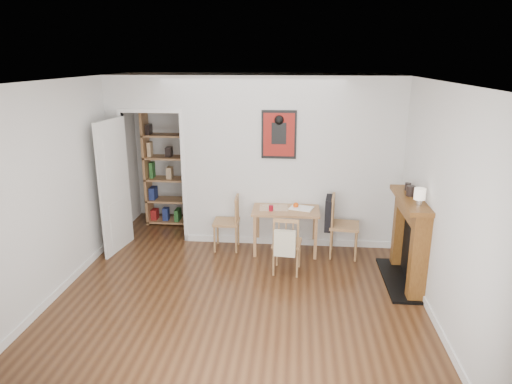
# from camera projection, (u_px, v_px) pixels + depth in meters

# --- Properties ---
(ground) EXTENTS (5.20, 5.20, 0.00)m
(ground) POSITION_uv_depth(u_px,v_px,m) (242.00, 283.00, 6.00)
(ground) COLOR #4F3019
(ground) RESTS_ON ground
(room_shell) EXTENTS (5.20, 5.20, 5.20)m
(room_shell) POSITION_uv_depth(u_px,v_px,m) (259.00, 164.00, 6.91)
(room_shell) COLOR silver
(room_shell) RESTS_ON ground
(dining_table) EXTENTS (0.99, 0.63, 0.68)m
(dining_table) POSITION_uv_depth(u_px,v_px,m) (286.00, 214.00, 6.83)
(dining_table) COLOR #A7754E
(dining_table) RESTS_ON ground
(chair_left) EXTENTS (0.43, 0.43, 0.85)m
(chair_left) POSITION_uv_depth(u_px,v_px,m) (226.00, 223.00, 6.97)
(chair_left) COLOR #9D7549
(chair_left) RESTS_ON ground
(chair_right) EXTENTS (0.57, 0.52, 0.93)m
(chair_right) POSITION_uv_depth(u_px,v_px,m) (343.00, 225.00, 6.70)
(chair_right) COLOR #9D7549
(chair_right) RESTS_ON ground
(chair_front) EXTENTS (0.45, 0.50, 0.83)m
(chair_front) POSITION_uv_depth(u_px,v_px,m) (287.00, 243.00, 6.20)
(chair_front) COLOR #9D7549
(chair_front) RESTS_ON ground
(bookshelf) EXTENTS (0.85, 0.34, 2.03)m
(bookshelf) POSITION_uv_depth(u_px,v_px,m) (170.00, 168.00, 7.90)
(bookshelf) COLOR #A7754E
(bookshelf) RESTS_ON ground
(fireplace) EXTENTS (0.45, 1.25, 1.16)m
(fireplace) POSITION_uv_depth(u_px,v_px,m) (410.00, 238.00, 5.88)
(fireplace) COLOR brown
(fireplace) RESTS_ON ground
(red_glass) EXTENTS (0.07, 0.07, 0.09)m
(red_glass) POSITION_uv_depth(u_px,v_px,m) (271.00, 208.00, 6.70)
(red_glass) COLOR maroon
(red_glass) RESTS_ON dining_table
(orange_fruit) EXTENTS (0.08, 0.08, 0.08)m
(orange_fruit) POSITION_uv_depth(u_px,v_px,m) (296.00, 205.00, 6.84)
(orange_fruit) COLOR #D9480B
(orange_fruit) RESTS_ON dining_table
(placemat) EXTENTS (0.44, 0.34, 0.00)m
(placemat) POSITION_uv_depth(u_px,v_px,m) (274.00, 208.00, 6.85)
(placemat) COLOR beige
(placemat) RESTS_ON dining_table
(notebook) EXTENTS (0.39, 0.33, 0.02)m
(notebook) POSITION_uv_depth(u_px,v_px,m) (301.00, 208.00, 6.81)
(notebook) COLOR white
(notebook) RESTS_ON dining_table
(mantel_lamp) EXTENTS (0.13, 0.13, 0.21)m
(mantel_lamp) POSITION_uv_depth(u_px,v_px,m) (420.00, 195.00, 5.37)
(mantel_lamp) COLOR silver
(mantel_lamp) RESTS_ON fireplace
(ceramic_jar_a) EXTENTS (0.11, 0.11, 0.13)m
(ceramic_jar_a) POSITION_uv_depth(u_px,v_px,m) (411.00, 191.00, 5.77)
(ceramic_jar_a) COLOR black
(ceramic_jar_a) RESTS_ON fireplace
(ceramic_jar_b) EXTENTS (0.08, 0.08, 0.10)m
(ceramic_jar_b) POSITION_uv_depth(u_px,v_px,m) (408.00, 187.00, 6.02)
(ceramic_jar_b) COLOR black
(ceramic_jar_b) RESTS_ON fireplace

